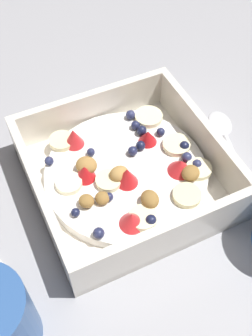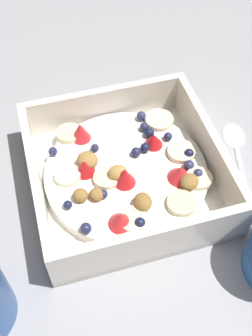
% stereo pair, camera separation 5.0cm
% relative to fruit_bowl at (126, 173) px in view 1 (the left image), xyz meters
% --- Properties ---
extents(ground_plane, '(2.40, 2.40, 0.00)m').
position_rel_fruit_bowl_xyz_m(ground_plane, '(0.01, 0.01, -0.02)').
color(ground_plane, '#9E9EA3').
extents(fruit_bowl, '(0.22, 0.22, 0.06)m').
position_rel_fruit_bowl_xyz_m(fruit_bowl, '(0.00, 0.00, 0.00)').
color(fruit_bowl, white).
rests_on(fruit_bowl, ground).
extents(spoon, '(0.06, 0.17, 0.01)m').
position_rel_fruit_bowl_xyz_m(spoon, '(-0.16, -0.01, -0.02)').
color(spoon, silver).
rests_on(spoon, ground).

